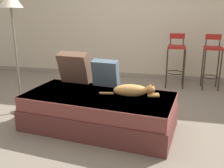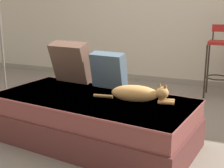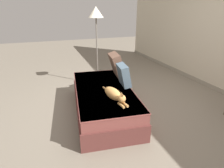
# 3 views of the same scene
# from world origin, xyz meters

# --- Properties ---
(ground_plane) EXTENTS (16.00, 16.00, 0.00)m
(ground_plane) POSITION_xyz_m (0.00, 0.00, 0.00)
(ground_plane) COLOR slate
(ground_plane) RESTS_ON ground
(wall_baseboard_trim) EXTENTS (8.00, 0.02, 0.09)m
(wall_baseboard_trim) POSITION_xyz_m (0.00, 2.20, 0.04)
(wall_baseboard_trim) COLOR gray
(wall_baseboard_trim) RESTS_ON ground
(couch) EXTENTS (1.99, 1.15, 0.45)m
(couch) POSITION_xyz_m (0.00, -0.40, 0.23)
(couch) COLOR brown
(couch) RESTS_ON ground
(throw_pillow_corner) EXTENTS (0.46, 0.33, 0.46)m
(throw_pillow_corner) POSITION_xyz_m (-0.47, 0.02, 0.68)
(throw_pillow_corner) COLOR brown
(throw_pillow_corner) RESTS_ON couch
(throw_pillow_middle) EXTENTS (0.38, 0.24, 0.37)m
(throw_pillow_middle) POSITION_xyz_m (-0.00, -0.04, 0.64)
(throw_pillow_middle) COLOR #4C6070
(throw_pillow_middle) RESTS_ON couch
(cat) EXTENTS (0.75, 0.23, 0.19)m
(cat) POSITION_xyz_m (0.43, -0.37, 0.52)
(cat) COLOR tan
(cat) RESTS_ON couch
(floor_lamp) EXTENTS (0.32, 0.32, 1.72)m
(floor_lamp) POSITION_xyz_m (-1.27, -0.14, 1.45)
(floor_lamp) COLOR slate
(floor_lamp) RESTS_ON ground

